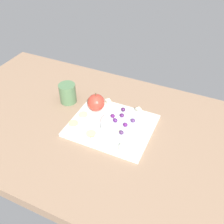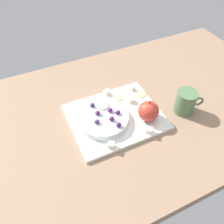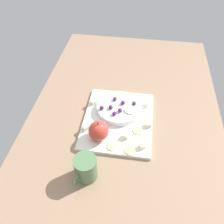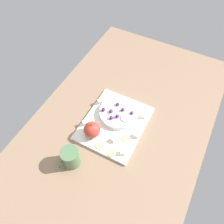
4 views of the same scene
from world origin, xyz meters
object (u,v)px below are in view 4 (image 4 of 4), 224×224
(cheese_cube_2, at_px, (136,135))
(cheese_cube_5, at_px, (123,152))
(apple_whole, at_px, (92,130))
(grape_4, at_px, (118,104))
(cheese_cube_3, at_px, (100,101))
(grape_5, at_px, (117,116))
(cup, at_px, (70,157))
(grape_2, at_px, (111,111))
(cracker_1, at_px, (112,153))
(grape_3, at_px, (111,118))
(apple_slice_0, at_px, (126,118))
(cheese_cube_4, at_px, (85,123))
(cheese_cube_0, at_px, (143,116))
(serving_dish, at_px, (119,113))
(cheese_cube_1, at_px, (113,140))
(grape_0, at_px, (132,113))
(grape_1, at_px, (123,110))
(platter, at_px, (114,123))
(cracker_2, at_px, (126,138))
(grape_6, at_px, (103,110))
(cracker_0, at_px, (100,145))

(cheese_cube_2, height_order, cheese_cube_5, same)
(apple_whole, distance_m, grape_4, 0.19)
(cheese_cube_5, bearing_deg, cheese_cube_3, -131.64)
(grape_4, xyz_separation_m, grape_5, (0.07, 0.03, 0.00))
(apple_whole, xyz_separation_m, cup, (0.16, -0.01, -0.01))
(apple_whole, relative_size, cheese_cube_5, 3.72)
(grape_2, bearing_deg, cracker_1, 28.43)
(grape_5, bearing_deg, grape_3, -45.01)
(cheese_cube_3, bearing_deg, apple_slice_0, 75.83)
(cheese_cube_3, distance_m, apple_slice_0, 0.17)
(cheese_cube_4, bearing_deg, cheese_cube_5, 76.53)
(cheese_cube_0, distance_m, cheese_cube_5, 0.22)
(serving_dish, bearing_deg, cheese_cube_1, 17.47)
(grape_4, bearing_deg, cheese_cube_3, -83.99)
(cup, bearing_deg, grape_0, 157.75)
(cheese_cube_2, xyz_separation_m, cheese_cube_3, (-0.09, -0.24, 0.00))
(grape_0, relative_size, grape_1, 1.00)
(platter, bearing_deg, cheese_cube_1, 24.62)
(cheese_cube_0, bearing_deg, apple_whole, -41.06)
(cracker_2, relative_size, grape_2, 2.13)
(grape_6, bearing_deg, platter, 73.20)
(cheese_cube_0, height_order, cheese_cube_2, same)
(cheese_cube_5, distance_m, grape_6, 0.23)
(platter, height_order, grape_2, grape_2)
(cheese_cube_5, distance_m, cracker_1, 0.05)
(grape_3, bearing_deg, apple_whole, -24.21)
(cheese_cube_3, relative_size, grape_4, 1.08)
(apple_whole, bearing_deg, cracker_0, 57.83)
(cracker_0, distance_m, grape_5, 0.16)
(serving_dish, bearing_deg, grape_4, -146.35)
(platter, distance_m, grape_6, 0.09)
(cheese_cube_0, height_order, grape_0, grape_0)
(serving_dish, height_order, cheese_cube_4, serving_dish)
(cheese_cube_5, xyz_separation_m, grape_6, (-0.15, -0.18, 0.02))
(cheese_cube_5, bearing_deg, apple_slice_0, -159.48)
(serving_dish, bearing_deg, cheese_cube_2, 60.28)
(serving_dish, xyz_separation_m, cracker_0, (0.19, 0.00, -0.01))
(cheese_cube_3, height_order, cracker_0, cheese_cube_3)
(cheese_cube_3, distance_m, grape_3, 0.13)
(grape_2, bearing_deg, grape_1, 126.32)
(cheese_cube_0, xyz_separation_m, grape_2, (0.06, -0.14, 0.02))
(grape_4, bearing_deg, cracker_0, 5.51)
(cracker_2, height_order, grape_2, grape_2)
(grape_2, relative_size, grape_5, 1.00)
(cheese_cube_3, relative_size, grape_1, 1.08)
(cheese_cube_4, xyz_separation_m, cracker_0, (0.07, 0.12, -0.01))
(cheese_cube_5, bearing_deg, cheese_cube_1, -120.41)
(cup, bearing_deg, platter, 163.78)
(grape_0, relative_size, cup, 0.18)
(grape_1, relative_size, apple_slice_0, 0.40)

